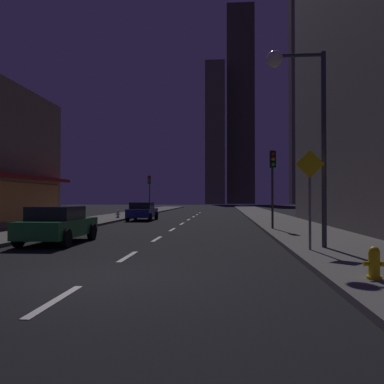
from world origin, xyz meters
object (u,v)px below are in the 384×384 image
(traffic_light_near_right, at_px, (273,172))
(traffic_light_far_left, at_px, (149,186))
(car_parked_near, at_px, (58,224))
(car_parked_far, at_px, (142,211))
(fire_hydrant_far_left, at_px, (118,214))
(fire_hydrant_yellow_near, at_px, (374,264))
(pedestrian_crossing_sign, at_px, (310,190))
(street_lamp_right, at_px, (298,99))

(traffic_light_near_right, bearing_deg, traffic_light_far_left, 115.63)
(car_parked_near, height_order, traffic_light_near_right, traffic_light_near_right)
(car_parked_far, height_order, fire_hydrant_far_left, car_parked_far)
(traffic_light_near_right, bearing_deg, fire_hydrant_yellow_near, -88.28)
(car_parked_near, distance_m, pedestrian_crossing_sign, 9.58)
(fire_hydrant_far_left, bearing_deg, car_parked_far, -26.00)
(car_parked_near, bearing_deg, pedestrian_crossing_sign, -14.29)
(pedestrian_crossing_sign, bearing_deg, car_parked_far, 116.27)
(traffic_light_near_right, height_order, pedestrian_crossing_sign, traffic_light_near_right)
(fire_hydrant_yellow_near, xyz_separation_m, fire_hydrant_far_left, (-11.80, 24.30, 0.00))
(car_parked_near, height_order, traffic_light_far_left, traffic_light_far_left)
(fire_hydrant_yellow_near, relative_size, traffic_light_far_left, 0.16)
(street_lamp_right, bearing_deg, fire_hydrant_yellow_near, -84.30)
(car_parked_far, xyz_separation_m, pedestrian_crossing_sign, (9.20, -18.64, 1.28))
(traffic_light_far_left, relative_size, street_lamp_right, 0.64)
(fire_hydrant_far_left, distance_m, pedestrian_crossing_sign, 22.91)
(traffic_light_far_left, bearing_deg, fire_hydrant_far_left, -91.92)
(car_parked_near, distance_m, fire_hydrant_yellow_near, 11.74)
(fire_hydrant_yellow_near, bearing_deg, fire_hydrant_far_left, 115.90)
(fire_hydrant_yellow_near, bearing_deg, traffic_light_far_left, 107.46)
(car_parked_far, xyz_separation_m, fire_hydrant_yellow_near, (9.50, -23.18, -0.29))
(fire_hydrant_yellow_near, distance_m, traffic_light_far_left, 38.10)
(traffic_light_far_left, height_order, pedestrian_crossing_sign, traffic_light_far_left)
(car_parked_far, relative_size, street_lamp_right, 0.64)
(fire_hydrant_far_left, xyz_separation_m, traffic_light_far_left, (0.40, 11.94, 2.74))
(traffic_light_near_right, distance_m, street_lamp_right, 8.33)
(car_parked_far, xyz_separation_m, traffic_light_far_left, (-1.90, 13.06, 2.45))
(car_parked_near, relative_size, traffic_light_far_left, 1.01)
(fire_hydrant_yellow_near, xyz_separation_m, traffic_light_far_left, (-11.40, 36.25, 2.74))
(traffic_light_near_right, distance_m, traffic_light_far_left, 25.43)
(fire_hydrant_yellow_near, distance_m, street_lamp_right, 6.98)
(car_parked_near, xyz_separation_m, fire_hydrant_yellow_near, (9.50, -6.89, -0.29))
(fire_hydrant_far_left, relative_size, pedestrian_crossing_sign, 0.21)
(pedestrian_crossing_sign, bearing_deg, fire_hydrant_yellow_near, -86.23)
(fire_hydrant_yellow_near, distance_m, pedestrian_crossing_sign, 4.82)
(fire_hydrant_far_left, distance_m, traffic_light_far_left, 12.26)
(traffic_light_far_left, height_order, street_lamp_right, street_lamp_right)
(car_parked_near, height_order, street_lamp_right, street_lamp_right)
(pedestrian_crossing_sign, bearing_deg, street_lamp_right, 108.42)
(traffic_light_far_left, xyz_separation_m, pedestrian_crossing_sign, (11.10, -31.70, -1.18))
(fire_hydrant_yellow_near, bearing_deg, street_lamp_right, 95.70)
(fire_hydrant_far_left, distance_m, street_lamp_right, 22.65)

